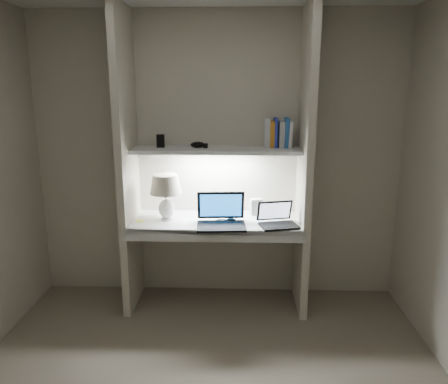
{
  "coord_description": "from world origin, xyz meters",
  "views": [
    {
      "loc": [
        0.2,
        -2.3,
        1.88
      ],
      "look_at": [
        0.08,
        1.05,
        1.06
      ],
      "focal_mm": 35.0,
      "sensor_mm": 36.0,
      "label": 1
    }
  ],
  "objects_px": {
    "table_lamp": "(166,190)",
    "speaker": "(256,207)",
    "book_row": "(278,133)",
    "laptop_main": "(221,218)",
    "laptop_netbook": "(277,220)"
  },
  "relations": [
    {
      "from": "laptop_netbook",
      "to": "book_row",
      "type": "bearing_deg",
      "value": 74.31
    },
    {
      "from": "table_lamp",
      "to": "speaker",
      "type": "xyz_separation_m",
      "value": [
        0.76,
        0.17,
        -0.19
      ]
    },
    {
      "from": "speaker",
      "to": "book_row",
      "type": "bearing_deg",
      "value": -7.38
    },
    {
      "from": "speaker",
      "to": "book_row",
      "type": "height_order",
      "value": "book_row"
    },
    {
      "from": "laptop_main",
      "to": "book_row",
      "type": "bearing_deg",
      "value": 31.67
    },
    {
      "from": "book_row",
      "to": "laptop_netbook",
      "type": "bearing_deg",
      "value": -91.94
    },
    {
      "from": "laptop_netbook",
      "to": "book_row",
      "type": "height_order",
      "value": "book_row"
    },
    {
      "from": "table_lamp",
      "to": "laptop_netbook",
      "type": "relative_size",
      "value": 1.12
    },
    {
      "from": "table_lamp",
      "to": "book_row",
      "type": "height_order",
      "value": "book_row"
    },
    {
      "from": "book_row",
      "to": "laptop_main",
      "type": "bearing_deg",
      "value": -144.45
    },
    {
      "from": "table_lamp",
      "to": "book_row",
      "type": "distance_m",
      "value": 1.06
    },
    {
      "from": "table_lamp",
      "to": "speaker",
      "type": "distance_m",
      "value": 0.8
    },
    {
      "from": "speaker",
      "to": "laptop_main",
      "type": "bearing_deg",
      "value": -153.09
    },
    {
      "from": "table_lamp",
      "to": "laptop_main",
      "type": "distance_m",
      "value": 0.53
    },
    {
      "from": "laptop_main",
      "to": "laptop_netbook",
      "type": "bearing_deg",
      "value": -2.57
    }
  ]
}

